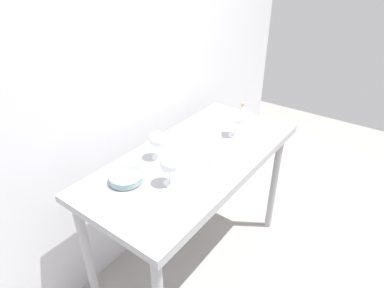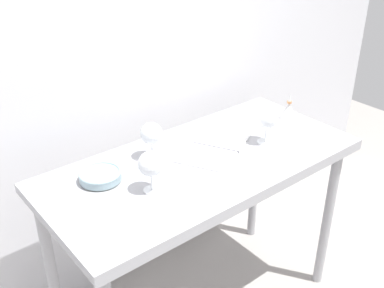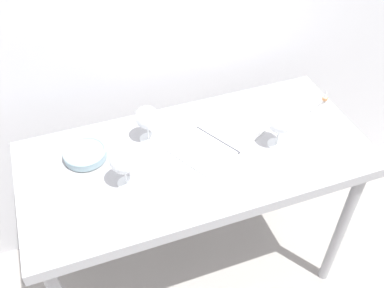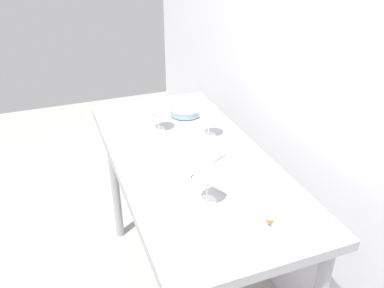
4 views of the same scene
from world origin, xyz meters
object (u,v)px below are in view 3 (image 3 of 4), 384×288
object	(u,v)px
wine_glass_near_right	(280,123)
tasting_bowl	(85,154)
decanter_funnel	(323,107)
open_notebook	(217,140)
wine_glass_far_left	(147,118)
tasting_sheet_upper	(275,109)
wine_glass_near_left	(123,162)

from	to	relation	value
wine_glass_near_right	tasting_bowl	size ratio (longest dim) A/B	1.01
tasting_bowl	decanter_funnel	world-z (taller)	decanter_funnel
wine_glass_near_right	open_notebook	size ratio (longest dim) A/B	0.39
wine_glass_near_right	wine_glass_far_left	world-z (taller)	wine_glass_near_right
open_notebook	decanter_funnel	world-z (taller)	decanter_funnel
tasting_bowl	wine_glass_near_right	bearing A→B (deg)	-14.25
wine_glass_near_right	decanter_funnel	size ratio (longest dim) A/B	1.23
wine_glass_far_left	open_notebook	bearing A→B (deg)	-21.88
decanter_funnel	tasting_sheet_upper	bearing A→B (deg)	147.91
tasting_sheet_upper	tasting_bowl	bearing A→B (deg)	175.13
tasting_sheet_upper	open_notebook	bearing A→B (deg)	-168.46
wine_glass_far_left	open_notebook	world-z (taller)	wine_glass_far_left
open_notebook	tasting_sheet_upper	bearing A→B (deg)	-10.34
tasting_sheet_upper	tasting_bowl	size ratio (longest dim) A/B	1.44
wine_glass_near_right	open_notebook	bearing A→B (deg)	154.40
wine_glass_near_left	wine_glass_near_right	bearing A→B (deg)	-0.36
wine_glass_near_right	wine_glass_far_left	size ratio (longest dim) A/B	1.04
wine_glass_near_right	tasting_sheet_upper	world-z (taller)	wine_glass_near_right
tasting_sheet_upper	wine_glass_near_right	bearing A→B (deg)	-122.24
wine_glass_near_right	open_notebook	world-z (taller)	wine_glass_near_right
tasting_bowl	decanter_funnel	xyz separation A→B (m)	(1.02, -0.09, 0.02)
wine_glass_far_left	wine_glass_near_left	bearing A→B (deg)	-125.15
wine_glass_near_right	wine_glass_near_left	size ratio (longest dim) A/B	1.02
wine_glass_far_left	decanter_funnel	size ratio (longest dim) A/B	1.18
wine_glass_near_right	wine_glass_far_left	distance (m)	0.53
wine_glass_near_right	wine_glass_near_left	distance (m)	0.63
wine_glass_near_left	open_notebook	xyz separation A→B (m)	(0.41, 0.10, -0.11)
wine_glass_far_left	decanter_funnel	xyz separation A→B (m)	(0.75, -0.11, -0.07)
wine_glass_near_right	wine_glass_near_left	xyz separation A→B (m)	(-0.63, 0.00, -0.00)
tasting_sheet_upper	decanter_funnel	world-z (taller)	decanter_funnel
wine_glass_near_left	tasting_sheet_upper	bearing A→B (deg)	15.40
open_notebook	tasting_sheet_upper	xyz separation A→B (m)	(0.32, 0.10, -0.00)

